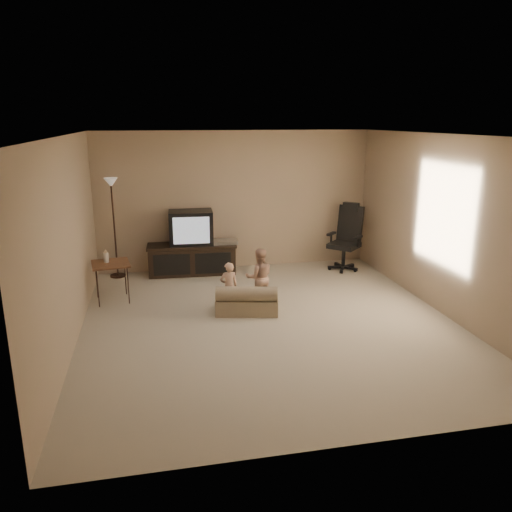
{
  "coord_description": "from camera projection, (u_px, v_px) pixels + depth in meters",
  "views": [
    {
      "loc": [
        -1.47,
        -6.18,
        2.7
      ],
      "look_at": [
        -0.06,
        0.6,
        0.78
      ],
      "focal_mm": 35.0,
      "sensor_mm": 36.0,
      "label": 1
    }
  ],
  "objects": [
    {
      "name": "side_table",
      "position": [
        110.0,
        264.0,
        7.51
      ],
      "size": [
        0.61,
        0.61,
        0.81
      ],
      "rotation": [
        0.0,
        0.0,
        0.14
      ],
      "color": "brown",
      "rests_on": "floor"
    },
    {
      "name": "floor_lamp",
      "position": [
        113.0,
        205.0,
        8.49
      ],
      "size": [
        0.27,
        0.27,
        1.74
      ],
      "color": "black",
      "rests_on": "floor"
    },
    {
      "name": "room_shell",
      "position": [
        270.0,
        213.0,
        6.44
      ],
      "size": [
        5.5,
        5.5,
        5.5
      ],
      "color": "silver",
      "rests_on": "floor"
    },
    {
      "name": "floor",
      "position": [
        269.0,
        322.0,
        6.84
      ],
      "size": [
        5.5,
        5.5,
        0.0
      ],
      "primitive_type": "plane",
      "color": "#B8AB92",
      "rests_on": "ground"
    },
    {
      "name": "child_sofa",
      "position": [
        247.0,
        301.0,
        7.13
      ],
      "size": [
        0.96,
        0.68,
        0.43
      ],
      "rotation": [
        0.0,
        0.0,
        -0.22
      ],
      "color": "#9E886B",
      "rests_on": "floor"
    },
    {
      "name": "toddler_right",
      "position": [
        259.0,
        277.0,
        7.37
      ],
      "size": [
        0.43,
        0.24,
        0.87
      ],
      "primitive_type": "imported",
      "rotation": [
        0.0,
        0.0,
        3.11
      ],
      "color": "tan",
      "rests_on": "floor"
    },
    {
      "name": "office_chair",
      "position": [
        346.0,
        246.0,
        9.16
      ],
      "size": [
        0.79,
        0.79,
        1.22
      ],
      "rotation": [
        0.0,
        0.0,
        -0.8
      ],
      "color": "black",
      "rests_on": "floor"
    },
    {
      "name": "tv_stand",
      "position": [
        192.0,
        248.0,
        8.9
      ],
      "size": [
        1.61,
        0.67,
        1.14
      ],
      "rotation": [
        0.0,
        0.0,
        -0.05
      ],
      "color": "black",
      "rests_on": "floor"
    },
    {
      "name": "toddler_left",
      "position": [
        229.0,
        287.0,
        7.18
      ],
      "size": [
        0.28,
        0.22,
        0.72
      ],
      "primitive_type": "imported",
      "rotation": [
        0.0,
        0.0,
        3.25
      ],
      "color": "tan",
      "rests_on": "floor"
    }
  ]
}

